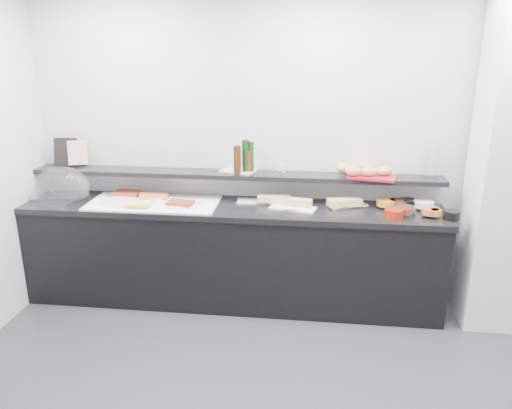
# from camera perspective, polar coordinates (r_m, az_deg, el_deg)

# --- Properties ---
(back_wall) EXTENTS (5.00, 0.02, 2.70)m
(back_wall) POSITION_cam_1_polar(r_m,az_deg,el_deg) (4.40, 6.74, 6.32)
(back_wall) COLOR #BABCC1
(back_wall) RESTS_ON ground
(column) EXTENTS (0.50, 0.50, 2.70)m
(column) POSITION_cam_1_polar(r_m,az_deg,el_deg) (4.32, 27.03, 4.27)
(column) COLOR silver
(column) RESTS_ON ground
(buffet_cabinet) EXTENTS (3.60, 0.60, 0.85)m
(buffet_cabinet) POSITION_cam_1_polar(r_m,az_deg,el_deg) (4.45, -2.82, -5.95)
(buffet_cabinet) COLOR black
(buffet_cabinet) RESTS_ON ground
(counter_top) EXTENTS (3.62, 0.62, 0.05)m
(counter_top) POSITION_cam_1_polar(r_m,az_deg,el_deg) (4.29, -2.91, -0.45)
(counter_top) COLOR black
(counter_top) RESTS_ON buffet_cabinet
(wall_shelf) EXTENTS (3.60, 0.25, 0.04)m
(wall_shelf) POSITION_cam_1_polar(r_m,az_deg,el_deg) (4.39, -2.58, 3.43)
(wall_shelf) COLOR black
(wall_shelf) RESTS_ON back_wall
(cloche_base) EXTENTS (0.50, 0.40, 0.04)m
(cloche_base) POSITION_cam_1_polar(r_m,az_deg,el_deg) (4.78, -21.56, 0.77)
(cloche_base) COLOR #AAACB0
(cloche_base) RESTS_ON counter_top
(cloche_dome) EXTENTS (0.50, 0.33, 0.34)m
(cloche_dome) POSITION_cam_1_polar(r_m,az_deg,el_deg) (4.75, -21.23, 2.04)
(cloche_dome) COLOR white
(cloche_dome) RESTS_ON cloche_base
(linen_runner) EXTENTS (1.12, 0.54, 0.01)m
(linen_runner) POSITION_cam_1_polar(r_m,az_deg,el_deg) (4.42, -11.61, 0.17)
(linen_runner) COLOR white
(linen_runner) RESTS_ON counter_top
(platter_meat_a) EXTENTS (0.28, 0.20, 0.01)m
(platter_meat_a) POSITION_cam_1_polar(r_m,az_deg,el_deg) (4.60, -14.30, 0.88)
(platter_meat_a) COLOR white
(platter_meat_a) RESTS_ON linen_runner
(food_meat_a) EXTENTS (0.26, 0.18, 0.02)m
(food_meat_a) POSITION_cam_1_polar(r_m,az_deg,el_deg) (4.65, -14.52, 1.29)
(food_meat_a) COLOR #9C2E1C
(food_meat_a) RESTS_ON platter_meat_a
(platter_salmon) EXTENTS (0.31, 0.26, 0.01)m
(platter_salmon) POSITION_cam_1_polar(r_m,az_deg,el_deg) (4.54, -11.99, 0.83)
(platter_salmon) COLOR white
(platter_salmon) RESTS_ON linen_runner
(food_salmon) EXTENTS (0.28, 0.22, 0.02)m
(food_salmon) POSITION_cam_1_polar(r_m,az_deg,el_deg) (4.53, -11.63, 1.06)
(food_salmon) COLOR orange
(food_salmon) RESTS_ON platter_salmon
(platter_cheese) EXTENTS (0.31, 0.25, 0.01)m
(platter_cheese) POSITION_cam_1_polar(r_m,az_deg,el_deg) (4.42, -15.43, 0.11)
(platter_cheese) COLOR white
(platter_cheese) RESTS_ON linen_runner
(food_cheese) EXTENTS (0.23, 0.15, 0.02)m
(food_cheese) POSITION_cam_1_polar(r_m,az_deg,el_deg) (4.32, -13.36, 0.10)
(food_cheese) COLOR #F6E960
(food_cheese) RESTS_ON platter_cheese
(platter_meat_b) EXTENTS (0.38, 0.30, 0.01)m
(platter_meat_b) POSITION_cam_1_polar(r_m,az_deg,el_deg) (4.30, -8.30, 0.10)
(platter_meat_b) COLOR white
(platter_meat_b) RESTS_ON linen_runner
(food_meat_b) EXTENTS (0.23, 0.16, 0.02)m
(food_meat_b) POSITION_cam_1_polar(r_m,az_deg,el_deg) (4.27, -8.62, 0.20)
(food_meat_b) COLOR maroon
(food_meat_b) RESTS_ON platter_meat_b
(sandwich_plate_left) EXTENTS (0.35, 0.17, 0.01)m
(sandwich_plate_left) POSITION_cam_1_polar(r_m,az_deg,el_deg) (4.37, 0.06, 0.38)
(sandwich_plate_left) COLOR white
(sandwich_plate_left) RESTS_ON counter_top
(sandwich_food_left) EXTENTS (0.29, 0.12, 0.06)m
(sandwich_food_left) POSITION_cam_1_polar(r_m,az_deg,el_deg) (4.33, 2.07, 0.68)
(sandwich_food_left) COLOR #D9C072
(sandwich_food_left) RESTS_ON sandwich_plate_left
(tongs_left) EXTENTS (0.16, 0.01, 0.01)m
(tongs_left) POSITION_cam_1_polar(r_m,az_deg,el_deg) (4.28, 1.10, 0.16)
(tongs_left) COLOR #B2B6BA
(tongs_left) RESTS_ON sandwich_plate_left
(sandwich_plate_mid) EXTENTS (0.41, 0.25, 0.01)m
(sandwich_plate_mid) POSITION_cam_1_polar(r_m,az_deg,el_deg) (4.20, 4.21, -0.41)
(sandwich_plate_mid) COLOR white
(sandwich_plate_mid) RESTS_ON counter_top
(sandwich_food_mid) EXTENTS (0.24, 0.13, 0.06)m
(sandwich_food_mid) POSITION_cam_1_polar(r_m,az_deg,el_deg) (4.23, 4.88, 0.24)
(sandwich_food_mid) COLOR tan
(sandwich_food_mid) RESTS_ON sandwich_plate_mid
(tongs_mid) EXTENTS (0.16, 0.03, 0.01)m
(tongs_mid) POSITION_cam_1_polar(r_m,az_deg,el_deg) (4.12, 4.01, -0.62)
(tongs_mid) COLOR #BABCC2
(tongs_mid) RESTS_ON sandwich_plate_mid
(sandwich_plate_right) EXTENTS (0.36, 0.26, 0.01)m
(sandwich_plate_right) POSITION_cam_1_polar(r_m,az_deg,el_deg) (4.35, 10.36, -0.04)
(sandwich_plate_right) COLOR white
(sandwich_plate_right) RESTS_ON counter_top
(sandwich_food_right) EXTENTS (0.31, 0.19, 0.06)m
(sandwich_food_right) POSITION_cam_1_polar(r_m,az_deg,el_deg) (4.29, 10.08, 0.28)
(sandwich_food_right) COLOR #DBBE73
(sandwich_food_right) RESTS_ON sandwich_plate_right
(tongs_right) EXTENTS (0.14, 0.10, 0.01)m
(tongs_right) POSITION_cam_1_polar(r_m,az_deg,el_deg) (4.25, 10.13, -0.29)
(tongs_right) COLOR silver
(tongs_right) RESTS_ON sandwich_plate_right
(bowl_glass_fruit) EXTENTS (0.19, 0.19, 0.07)m
(bowl_glass_fruit) POSITION_cam_1_polar(r_m,az_deg,el_deg) (4.34, 15.77, -0.06)
(bowl_glass_fruit) COLOR white
(bowl_glass_fruit) RESTS_ON counter_top
(fill_glass_fruit) EXTENTS (0.18, 0.18, 0.05)m
(fill_glass_fruit) POSITION_cam_1_polar(r_m,az_deg,el_deg) (4.35, 14.61, 0.21)
(fill_glass_fruit) COLOR orange
(fill_glass_fruit) RESTS_ON bowl_glass_fruit
(bowl_black_jam) EXTENTS (0.18, 0.18, 0.07)m
(bowl_black_jam) POSITION_cam_1_polar(r_m,az_deg,el_deg) (4.41, 16.96, 0.11)
(bowl_black_jam) COLOR black
(bowl_black_jam) RESTS_ON counter_top
(fill_black_jam) EXTENTS (0.15, 0.15, 0.05)m
(fill_black_jam) POSITION_cam_1_polar(r_m,az_deg,el_deg) (4.38, 15.77, 0.23)
(fill_black_jam) COLOR #521A0B
(fill_black_jam) RESTS_ON bowl_black_jam
(bowl_glass_cream) EXTENTS (0.17, 0.17, 0.07)m
(bowl_glass_cream) POSITION_cam_1_polar(r_m,az_deg,el_deg) (4.41, 19.20, -0.12)
(bowl_glass_cream) COLOR white
(bowl_glass_cream) RESTS_ON counter_top
(fill_glass_cream) EXTENTS (0.21, 0.21, 0.05)m
(fill_glass_cream) POSITION_cam_1_polar(r_m,az_deg,el_deg) (4.40, 18.62, 0.07)
(fill_glass_cream) COLOR white
(fill_glass_cream) RESTS_ON bowl_glass_cream
(bowl_red_jam) EXTENTS (0.17, 0.17, 0.07)m
(bowl_red_jam) POSITION_cam_1_polar(r_m,az_deg,el_deg) (4.12, 15.48, -1.00)
(bowl_red_jam) COLOR maroon
(bowl_red_jam) RESTS_ON counter_top
(fill_red_jam) EXTENTS (0.13, 0.13, 0.05)m
(fill_red_jam) POSITION_cam_1_polar(r_m,az_deg,el_deg) (4.18, 16.51, -0.64)
(fill_red_jam) COLOR #551D0C
(fill_red_jam) RESTS_ON bowl_red_jam
(bowl_glass_salmon) EXTENTS (0.18, 0.18, 0.07)m
(bowl_glass_salmon) POSITION_cam_1_polar(r_m,az_deg,el_deg) (4.21, 16.71, -0.72)
(bowl_glass_salmon) COLOR white
(bowl_glass_salmon) RESTS_ON counter_top
(fill_glass_salmon) EXTENTS (0.19, 0.19, 0.05)m
(fill_glass_salmon) POSITION_cam_1_polar(r_m,az_deg,el_deg) (4.23, 19.30, -0.72)
(fill_glass_salmon) COLOR #CD5232
(fill_glass_salmon) RESTS_ON bowl_glass_salmon
(bowl_black_fruit) EXTENTS (0.15, 0.15, 0.07)m
(bowl_black_fruit) POSITION_cam_1_polar(r_m,az_deg,el_deg) (4.23, 21.47, -1.14)
(bowl_black_fruit) COLOR black
(bowl_black_fruit) RESTS_ON counter_top
(fill_black_fruit) EXTENTS (0.10, 0.10, 0.05)m
(fill_black_fruit) POSITION_cam_1_polar(r_m,az_deg,el_deg) (4.21, 19.84, -0.86)
(fill_black_fruit) COLOR orange
(fill_black_fruit) RESTS_ON bowl_black_fruit
(framed_print) EXTENTS (0.22, 0.09, 0.26)m
(framed_print) POSITION_cam_1_polar(r_m,az_deg,el_deg) (4.90, -20.93, 5.60)
(framed_print) COLOR black
(framed_print) RESTS_ON wall_shelf
(print_art) EXTENTS (0.18, 0.10, 0.22)m
(print_art) POSITION_cam_1_polar(r_m,az_deg,el_deg) (4.84, -19.70, 5.60)
(print_art) COLOR #C7A08F
(print_art) RESTS_ON framed_print
(condiment_tray) EXTENTS (0.33, 0.26, 0.01)m
(condiment_tray) POSITION_cam_1_polar(r_m,az_deg,el_deg) (4.41, -2.08, 3.87)
(condiment_tray) COLOR white
(condiment_tray) RESTS_ON wall_shelf
(bottle_green_a) EXTENTS (0.06, 0.06, 0.26)m
(bottle_green_a) POSITION_cam_1_polar(r_m,az_deg,el_deg) (4.34, -0.57, 5.51)
(bottle_green_a) COLOR #0E3616
(bottle_green_a) RESTS_ON condiment_tray
(bottle_brown) EXTENTS (0.08, 0.08, 0.24)m
(bottle_brown) POSITION_cam_1_polar(r_m,az_deg,el_deg) (4.29, -2.16, 5.19)
(bottle_brown) COLOR #3A1E0A
(bottle_brown) RESTS_ON condiment_tray
(bottle_green_b) EXTENTS (0.07, 0.07, 0.28)m
(bottle_green_b) POSITION_cam_1_polar(r_m,az_deg,el_deg) (4.33, -1.21, 5.60)
(bottle_green_b) COLOR black
(bottle_green_b) RESTS_ON condiment_tray
(bottle_hot) EXTENTS (0.04, 0.04, 0.18)m
(bottle_hot) POSITION_cam_1_polar(r_m,az_deg,el_deg) (4.34, -0.87, 4.95)
(bottle_hot) COLOR #9F140B
(bottle_hot) RESTS_ON condiment_tray
(shaker_salt) EXTENTS (0.04, 0.04, 0.07)m
(shaker_salt) POSITION_cam_1_polar(r_m,az_deg,el_deg) (4.37, 2.79, 4.27)
(shaker_salt) COLOR silver
(shaker_salt) RESTS_ON condiment_tray
(shaker_pepper) EXTENTS (0.04, 0.04, 0.07)m
(shaker_pepper) POSITION_cam_1_polar(r_m,az_deg,el_deg) (4.33, 3.18, 4.13)
(shaker_pepper) COLOR silver
(shaker_pepper) RESTS_ON condiment_tray
(bread_tray) EXTENTS (0.43, 0.34, 0.02)m
(bread_tray) POSITION_cam_1_polar(r_m,az_deg,el_deg) (4.32, 13.09, 3.16)
(bread_tray) COLOR maroon
(bread_tray) RESTS_ON wall_shelf
(bread_roll_nw) EXTENTS (0.15, 0.11, 0.08)m
(bread_roll_nw) POSITION_cam_1_polar(r_m,az_deg,el_deg) (4.35, 10.01, 4.15)
(bread_roll_nw) COLOR tan
(bread_roll_nw) RESTS_ON bread_tray
(bread_roll_n) EXTENTS (0.18, 0.14, 0.08)m
(bread_roll_n) POSITION_cam_1_polar(r_m,az_deg,el_deg) (4.39, 11.05, 4.21)
(bread_roll_n) COLOR #AF7E42
(bread_roll_n) RESTS_ON bread_tray
(bread_roll_ne) EXTENTS (0.17, 0.12, 0.08)m
(bread_roll_ne) POSITION_cam_1_polar(r_m,az_deg,el_deg) (4.42, 12.37, 4.23)
(bread_roll_ne) COLOR #AE7F42
(bread_roll_ne) RESTS_ON bread_tray
(bread_roll_s) EXTENTS (0.16, 0.13, 0.08)m
(bread_roll_s) POSITION_cam_1_polar(r_m,az_deg,el_deg) (4.24, 11.08, 3.75)
(bread_roll_s) COLOR tan
(bread_roll_s) RESTS_ON bread_tray
(bread_roll_se) EXTENTS (0.15, 0.11, 0.08)m
(bread_roll_se) POSITION_cam_1_polar(r_m,az_deg,el_deg) (4.27, 12.78, 3.71)
(bread_roll_se) COLOR #B89A46
(bread_roll_se) RESTS_ON bread_tray
(bread_roll_mide) EXTENTS (0.17, 0.14, 0.08)m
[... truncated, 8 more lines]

